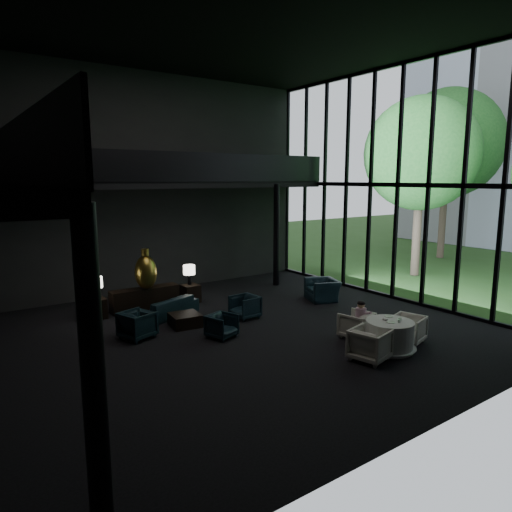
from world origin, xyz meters
TOP-DOWN VIEW (x-y plane):
  - floor at (0.00, 0.00)m, footprint 14.00×12.00m
  - ceiling at (0.00, 0.00)m, footprint 14.00×12.00m
  - wall_back at (0.00, 6.00)m, footprint 14.00×0.04m
  - wall_front at (0.00, -6.00)m, footprint 14.00×0.04m
  - curtain_wall at (6.95, 0.00)m, footprint 0.20×12.00m
  - mezzanine_back at (1.00, 5.00)m, footprint 12.00×2.00m
  - railing_left at (-5.00, 0.00)m, footprint 0.06×12.00m
  - railing_back at (1.00, 4.00)m, footprint 12.00×0.06m
  - column_sw at (-5.00, -5.70)m, footprint 0.24×0.24m
  - column_ne at (4.80, 4.00)m, footprint 0.24×0.24m
  - tree_near at (11.00, 2.00)m, footprint 4.80×4.80m
  - tree_far at (16.00, 4.00)m, footprint 5.60×5.60m
  - console at (-0.79, 3.75)m, footprint 2.23×0.51m
  - bronze_urn at (-0.79, 3.58)m, footprint 0.70×0.70m
  - side_table_left at (-2.39, 3.66)m, footprint 0.56×0.56m
  - table_lamp_left at (-2.39, 3.56)m, footprint 0.42×0.42m
  - side_table_right at (0.81, 3.65)m, footprint 0.55×0.55m
  - table_lamp_right at (0.81, 3.71)m, footprint 0.41×0.41m
  - sofa at (-0.58, 2.54)m, footprint 2.13×1.25m
  - lounge_armchair_west at (-2.00, 1.23)m, footprint 1.02×1.05m
  - lounge_armchair_east at (1.33, 1.07)m, footprint 0.75×0.79m
  - lounge_armchair_south at (-0.14, -0.02)m, footprint 0.77×0.75m
  - window_armchair at (4.72, 1.23)m, footprint 1.15×1.39m
  - coffee_table at (-0.51, 1.41)m, footprint 0.90×0.90m
  - dining_table at (2.78, -3.21)m, footprint 1.32×1.32m
  - dining_chair_north at (2.79, -2.11)m, footprint 0.89×0.85m
  - dining_chair_east at (3.63, -3.12)m, footprint 0.90×0.94m
  - dining_chair_west at (1.90, -3.35)m, footprint 1.02×1.06m
  - child at (2.79, -2.25)m, footprint 0.28×0.28m
  - plate_a at (2.71, -3.28)m, footprint 0.28×0.28m
  - plate_b at (3.04, -2.96)m, footprint 0.24×0.24m
  - saucer at (3.06, -3.27)m, footprint 0.15×0.15m
  - coffee_cup at (3.04, -3.30)m, footprint 0.09×0.09m
  - cereal_bowl at (2.72, -3.11)m, footprint 0.14×0.14m
  - cream_pot at (2.86, -3.41)m, footprint 0.08×0.08m

SIDE VIEW (x-z plane):
  - floor at x=0.00m, z-range -0.01..0.01m
  - coffee_table at x=-0.51m, z-range 0.00..0.36m
  - side_table_right at x=0.81m, z-range 0.00..0.61m
  - side_table_left at x=-2.39m, z-range 0.00..0.61m
  - lounge_armchair_south at x=-0.14m, z-range 0.00..0.64m
  - dining_table at x=2.78m, z-range -0.05..0.70m
  - console at x=-0.79m, z-range 0.00..0.71m
  - lounge_armchair_east at x=1.33m, z-range 0.00..0.76m
  - dining_chair_north at x=2.79m, z-range 0.00..0.79m
  - dining_chair_east at x=3.63m, z-range 0.00..0.79m
  - sofa at x=-0.58m, z-range 0.00..0.80m
  - lounge_armchair_west at x=-2.00m, z-range 0.00..0.86m
  - dining_chair_west at x=1.90m, z-range 0.00..0.91m
  - window_armchair at x=4.72m, z-range 0.00..1.04m
  - child at x=2.79m, z-range 0.45..1.05m
  - saucer at x=3.06m, z-range 0.75..0.76m
  - plate_a at x=2.71m, z-range 0.75..0.76m
  - plate_b at x=3.04m, z-range 0.75..0.76m
  - cereal_bowl at x=2.72m, z-range 0.75..0.82m
  - cream_pot at x=2.86m, z-range 0.75..0.82m
  - coffee_cup at x=3.04m, z-range 0.76..0.82m
  - table_lamp_right at x=0.81m, z-range 0.76..1.44m
  - table_lamp_left at x=-2.39m, z-range 0.76..1.46m
  - bronze_urn at x=-0.79m, z-range 0.62..1.92m
  - column_sw at x=-5.00m, z-range 0.00..4.00m
  - column_ne at x=4.80m, z-range 0.00..4.00m
  - wall_back at x=0.00m, z-range 0.00..8.00m
  - wall_front at x=0.00m, z-range 0.00..8.00m
  - curtain_wall at x=6.95m, z-range 0.00..8.00m
  - mezzanine_back at x=1.00m, z-range 3.88..4.12m
  - railing_left at x=-5.00m, z-range 4.10..5.10m
  - railing_back at x=1.00m, z-range 4.10..5.10m
  - tree_near at x=11.00m, z-range 1.41..9.06m
  - tree_far at x=16.00m, z-range 1.59..10.39m
  - ceiling at x=0.00m, z-range 7.99..8.01m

